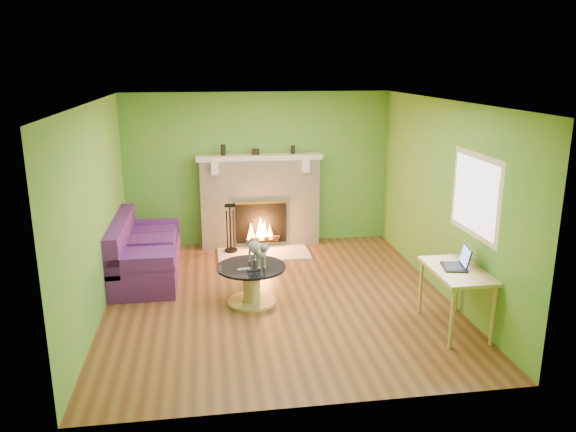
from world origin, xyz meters
The scene contains 22 objects.
floor centered at (0.00, 0.00, 0.00)m, with size 5.00×5.00×0.00m, color brown.
ceiling centered at (0.00, 0.00, 2.60)m, with size 5.00×5.00×0.00m, color white.
wall_back centered at (0.00, 2.50, 1.30)m, with size 5.00×5.00×0.00m, color #4C9631.
wall_front centered at (0.00, -2.50, 1.30)m, with size 5.00×5.00×0.00m, color #4C9631.
wall_left centered at (-2.25, 0.00, 1.30)m, with size 5.00×5.00×0.00m, color #4C9631.
wall_right centered at (2.25, 0.00, 1.30)m, with size 5.00×5.00×0.00m, color #4C9631.
window_frame centered at (2.24, -0.90, 1.55)m, with size 1.20×1.20×0.00m, color silver.
window_pane centered at (2.23, -0.90, 1.55)m, with size 1.06×1.06×0.00m, color white.
fireplace centered at (0.00, 2.32, 0.77)m, with size 2.10×0.46×1.58m.
hearth centered at (0.00, 1.80, 0.01)m, with size 1.50×0.75×0.03m, color beige.
mantel centered at (0.00, 2.30, 1.54)m, with size 2.10×0.28×0.08m, color beige.
sofa centered at (-1.86, 1.09, 0.34)m, with size 0.89×1.96×0.88m.
coffee_table centered at (-0.36, -0.10, 0.29)m, with size 0.90×0.90×0.51m.
desk centered at (1.95, -1.19, 0.66)m, with size 0.59×1.01×0.75m.
cat centered at (-0.28, -0.05, 0.69)m, with size 0.22×0.59×0.37m, color slate, non-canonical shape.
remote_silver centered at (-0.46, -0.22, 0.52)m, with size 0.17×0.04×0.02m, color gray.
remote_black centered at (-0.34, -0.28, 0.52)m, with size 0.16×0.04×0.02m, color black.
laptop centered at (1.93, -1.14, 0.88)m, with size 0.30×0.34×0.25m, color black, non-canonical shape.
fire_tools centered at (-0.53, 1.95, 0.44)m, with size 0.22×0.22×0.82m, color black, non-canonical shape.
mantel_vase_left centered at (-0.60, 2.33, 1.67)m, with size 0.08×0.08×0.18m, color black.
mantel_vase_right centered at (0.57, 2.33, 1.65)m, with size 0.07×0.07×0.14m, color black.
mantel_box centered at (-0.06, 2.33, 1.63)m, with size 0.12×0.08×0.10m, color black.
Camera 1 is at (-0.90, -6.94, 3.06)m, focal length 35.00 mm.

